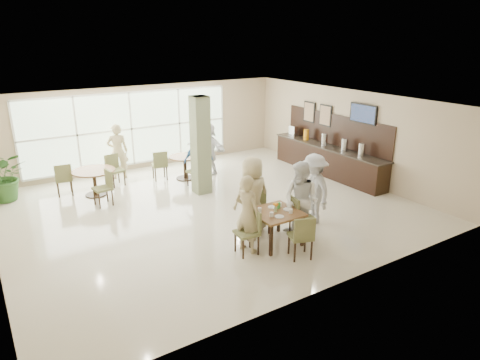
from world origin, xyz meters
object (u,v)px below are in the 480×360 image
round_table_right (185,162)px  potted_plant (5,176)px  teen_standing (314,189)px  adult_standing (118,151)px  teen_left (248,214)px  adult_b (208,148)px  buffet_counter (328,158)px  teen_far (252,195)px  adult_a (199,160)px  teen_right (301,201)px  main_table (276,215)px  round_table_left (94,175)px

round_table_right → potted_plant: potted_plant is taller
potted_plant → teen_standing: 8.38m
adult_standing → teen_standing: bearing=132.1°
round_table_right → teen_left: size_ratio=0.59×
adult_b → buffet_counter: bearing=35.4°
buffet_counter → adult_b: size_ratio=2.78×
teen_far → adult_b: bearing=-103.2°
adult_a → teen_far: bearing=-94.3°
teen_left → teen_right: (1.37, -0.10, 0.03)m
potted_plant → adult_b: bearing=-8.0°
adult_b → adult_standing: bearing=-132.4°
adult_b → main_table: bearing=-33.4°
teen_left → adult_b: (1.88, 5.19, -0.00)m
teen_far → round_table_right: bearing=-91.9°
teen_far → teen_right: bearing=133.2°
round_table_right → teen_standing: 4.87m
round_table_left → teen_left: size_ratio=0.70×
teen_right → buffet_counter: bearing=112.6°
round_table_right → teen_far: 4.34m
round_table_left → teen_right: size_ratio=0.68×
buffet_counter → adult_a: bearing=163.1°
teen_far → adult_a: (0.41, 3.49, -0.10)m
teen_right → adult_b: 5.32m
adult_b → teen_left: bearing=-40.6°
buffet_counter → adult_a: 4.29m
round_table_right → buffet_counter: bearing=-26.4°
teen_far → teen_standing: size_ratio=1.04×
main_table → teen_far: size_ratio=0.56×
main_table → teen_standing: size_ratio=0.58×
teen_standing → adult_standing: adult_standing is taller
main_table → teen_left: 0.73m
potted_plant → round_table_right: bearing=-10.7°
main_table → round_table_right: size_ratio=1.01×
teen_standing → adult_a: bearing=-155.2°
round_table_left → teen_right: teen_right is taller
teen_standing → buffet_counter: bearing=140.4°
main_table → teen_far: (-0.07, 0.81, 0.24)m
main_table → adult_standing: size_ratio=0.57×
round_table_left → adult_a: adult_a is taller
adult_a → adult_standing: (-1.83, 2.01, 0.08)m
main_table → potted_plant: (-4.73, 6.07, 0.03)m
main_table → adult_a: 4.31m
main_table → teen_right: 0.71m
buffet_counter → adult_b: bearing=146.1°
adult_a → adult_b: (0.85, 0.95, 0.04)m
buffet_counter → teen_standing: 4.01m
round_table_right → teen_left: bearing=-100.8°
round_table_right → adult_b: adult_b is taller
buffet_counter → adult_standing: buffet_counter is taller
adult_b → adult_standing: size_ratio=0.96×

